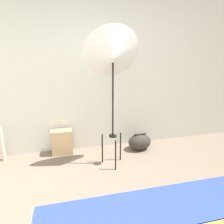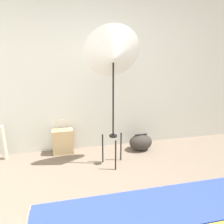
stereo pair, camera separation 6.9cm
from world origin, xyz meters
The scene contains 5 objects.
wall_back centered at (0.00, 2.18, 1.30)m, with size 8.00×0.05×2.60m.
photo_umbrella centered at (0.07, 1.51, 1.59)m, with size 0.76×0.48×1.99m.
tote_bag centered at (-0.66, 2.02, 0.21)m, with size 0.33×0.17×0.59m.
duffel_bag centered at (0.63, 1.86, 0.14)m, with size 0.39×0.28×0.29m.
paper_roll centered at (-1.55, 2.02, 0.28)m, with size 0.06×0.06×0.55m.
Camera 2 is at (-0.58, -1.35, 1.74)m, focal length 35.00 mm.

